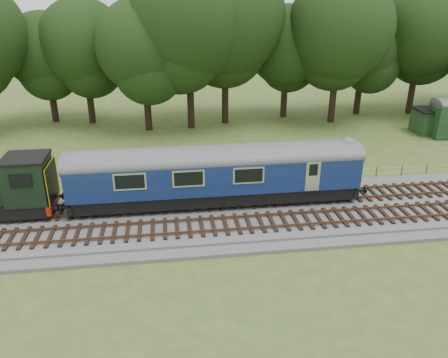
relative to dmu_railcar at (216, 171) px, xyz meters
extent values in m
plane|color=#3D5A21|center=(4.36, -1.40, -2.61)|extent=(120.00, 120.00, 0.00)
cube|color=#4C4C4F|center=(4.36, -1.40, -2.43)|extent=(70.00, 7.00, 0.35)
cube|color=brown|center=(4.36, -0.72, -2.12)|extent=(66.50, 0.07, 0.14)
cube|color=brown|center=(4.36, 0.72, -2.12)|extent=(66.50, 0.07, 0.14)
cube|color=brown|center=(4.36, -3.72, -2.12)|extent=(66.50, 0.07, 0.14)
cube|color=brown|center=(4.36, -2.28, -2.12)|extent=(66.50, 0.07, 0.14)
cube|color=black|center=(-0.01, 0.00, -1.55)|extent=(17.46, 2.52, 0.85)
cube|color=#0E1E4F|center=(-0.01, 0.00, -0.12)|extent=(18.00, 2.80, 2.05)
cube|color=yellow|center=(9.01, 0.00, -0.50)|extent=(0.06, 2.74, 1.30)
cube|color=black|center=(5.99, 0.00, -1.75)|extent=(2.60, 2.00, 0.55)
cube|color=black|center=(-6.01, 0.00, -1.75)|extent=(2.60, 2.00, 0.55)
cube|color=black|center=(-11.21, 0.00, 0.05)|extent=(2.40, 2.55, 2.60)
cube|color=#A81A0C|center=(-10.03, 0.00, -1.55)|extent=(0.25, 2.60, 0.55)
cube|color=yellow|center=(-9.89, 0.00, -0.15)|extent=(0.06, 2.55, 2.30)
imported|color=orange|center=(-8.83, -0.63, -1.37)|extent=(0.75, 0.62, 1.78)
cube|color=#173317|center=(22.72, 13.46, -1.48)|extent=(2.82, 2.82, 2.24)
cube|color=black|center=(22.72, 13.46, -0.27)|extent=(3.10, 3.10, 0.18)
camera|label=1|loc=(-2.93, -25.06, 10.25)|focal=35.00mm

